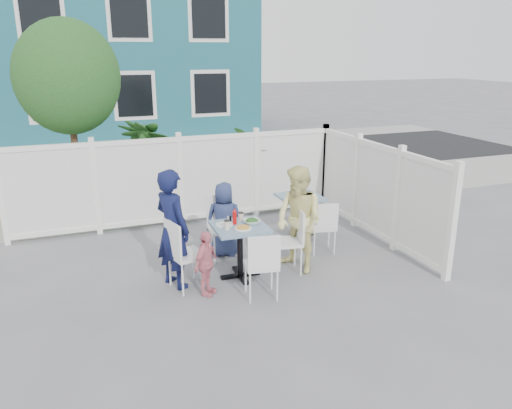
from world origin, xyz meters
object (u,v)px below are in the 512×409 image
object	(u,v)px
chair_left	(181,250)
spare_table	(300,205)
boy	(224,220)
woman	(299,220)
man	(173,229)
chair_right	(292,236)
main_table	(240,237)
chair_back	(222,222)
toddler	(206,264)
utility_cabinet	(8,185)
chair_near	(262,261)

from	to	relation	value
chair_left	spare_table	bearing A→B (deg)	103.76
boy	woman	bearing A→B (deg)	155.87
chair_left	man	xyz separation A→B (m)	(-0.07, 0.16, 0.25)
chair_left	chair_right	distance (m)	1.59
main_table	boy	distance (m)	0.82
boy	spare_table	bearing A→B (deg)	-144.28
chair_right	woman	distance (m)	0.25
chair_right	chair_back	size ratio (longest dim) A/B	0.96
chair_back	toddler	world-z (taller)	chair_back
chair_right	boy	size ratio (longest dim) A/B	0.79
chair_left	chair_right	xyz separation A→B (m)	(1.59, 0.01, -0.03)
chair_back	boy	size ratio (longest dim) A/B	0.82
spare_table	chair_right	distance (m)	1.40
utility_cabinet	man	size ratio (longest dim) A/B	0.76
chair_near	boy	world-z (taller)	boy
utility_cabinet	chair_near	xyz separation A→B (m)	(3.27, -4.81, -0.09)
chair_back	boy	distance (m)	0.05
utility_cabinet	boy	xyz separation A→B (m)	(3.25, -3.27, -0.03)
utility_cabinet	chair_right	world-z (taller)	utility_cabinet
utility_cabinet	man	xyz separation A→B (m)	(2.31, -4.02, 0.20)
utility_cabinet	man	distance (m)	4.64
main_table	toddler	world-z (taller)	toddler
chair_near	toddler	xyz separation A→B (m)	(-0.63, 0.37, -0.09)
man	woman	bearing A→B (deg)	-119.65
spare_table	woman	bearing A→B (deg)	-116.14
spare_table	toddler	size ratio (longest dim) A/B	0.83
woman	chair_near	bearing A→B (deg)	-72.92
woman	utility_cabinet	bearing A→B (deg)	-157.45
chair_near	toddler	bearing A→B (deg)	159.18
chair_right	woman	size ratio (longest dim) A/B	0.60
utility_cabinet	spare_table	size ratio (longest dim) A/B	1.69
boy	main_table	bearing A→B (deg)	110.87
main_table	man	bearing A→B (deg)	175.17
chair_near	chair_left	bearing A→B (deg)	154.09
chair_near	woman	distance (m)	1.07
chair_right	chair_near	world-z (taller)	chair_right
man	toddler	xyz separation A→B (m)	(0.33, -0.42, -0.37)
utility_cabinet	main_table	distance (m)	5.21
utility_cabinet	chair_near	world-z (taller)	utility_cabinet
utility_cabinet	woman	bearing A→B (deg)	-39.78
main_table	spare_table	xyz separation A→B (m)	(1.45, 1.14, -0.03)
chair_near	woman	bearing A→B (deg)	48.85
main_table	boy	bearing A→B (deg)	87.86
main_table	toddler	distance (m)	0.69
chair_left	chair_right	bearing A→B (deg)	75.80
chair_left	chair_right	world-z (taller)	chair_left
chair_back	boy	bearing A→B (deg)	-148.48
chair_left	utility_cabinet	bearing A→B (deg)	-164.68
main_table	woman	world-z (taller)	woman
spare_table	toddler	world-z (taller)	toddler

